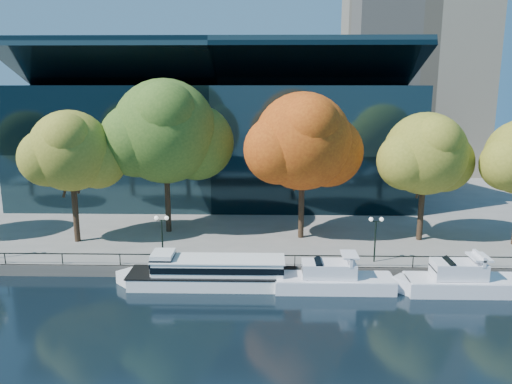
{
  "coord_description": "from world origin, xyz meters",
  "views": [
    {
      "loc": [
        2.61,
        -37.0,
        16.34
      ],
      "look_at": [
        1.58,
        8.0,
        6.42
      ],
      "focal_mm": 35.0,
      "sensor_mm": 36.0,
      "label": 1
    }
  ],
  "objects_px": {
    "cruiser_near": "(329,279)",
    "tree_4": "(427,156)",
    "tree_2": "(167,134)",
    "cruiser_far": "(458,280)",
    "lamp_2": "(376,229)",
    "tree_1": "(72,153)",
    "tour_boat": "(208,272)",
    "lamp_1": "(162,228)",
    "tree_3": "(305,143)"
  },
  "relations": [
    {
      "from": "lamp_2",
      "to": "tree_2",
      "type": "bearing_deg",
      "value": 156.16
    },
    {
      "from": "tree_1",
      "to": "tree_2",
      "type": "height_order",
      "value": "tree_2"
    },
    {
      "from": "cruiser_near",
      "to": "tree_4",
      "type": "distance_m",
      "value": 16.83
    },
    {
      "from": "tree_1",
      "to": "lamp_1",
      "type": "xyz_separation_m",
      "value": [
        9.38,
        -5.09,
        -5.83
      ]
    },
    {
      "from": "tree_3",
      "to": "cruiser_far",
      "type": "bearing_deg",
      "value": -43.69
    },
    {
      "from": "cruiser_far",
      "to": "lamp_1",
      "type": "height_order",
      "value": "lamp_1"
    },
    {
      "from": "cruiser_far",
      "to": "lamp_2",
      "type": "bearing_deg",
      "value": 144.18
    },
    {
      "from": "tour_boat",
      "to": "tree_1",
      "type": "relative_size",
      "value": 1.17
    },
    {
      "from": "tree_3",
      "to": "lamp_2",
      "type": "relative_size",
      "value": 3.6
    },
    {
      "from": "cruiser_near",
      "to": "tree_3",
      "type": "relative_size",
      "value": 0.72
    },
    {
      "from": "tour_boat",
      "to": "cruiser_near",
      "type": "bearing_deg",
      "value": -3.69
    },
    {
      "from": "tree_4",
      "to": "tree_2",
      "type": "bearing_deg",
      "value": 174.97
    },
    {
      "from": "cruiser_near",
      "to": "lamp_2",
      "type": "xyz_separation_m",
      "value": [
        4.38,
        3.82,
        3.03
      ]
    },
    {
      "from": "tree_2",
      "to": "lamp_2",
      "type": "distance_m",
      "value": 22.54
    },
    {
      "from": "tree_2",
      "to": "lamp_1",
      "type": "height_order",
      "value": "tree_2"
    },
    {
      "from": "lamp_1",
      "to": "cruiser_far",
      "type": "bearing_deg",
      "value": -9.69
    },
    {
      "from": "cruiser_far",
      "to": "tree_4",
      "type": "xyz_separation_m",
      "value": [
        0.22,
        10.53,
        8.42
      ]
    },
    {
      "from": "tree_4",
      "to": "lamp_2",
      "type": "bearing_deg",
      "value": -133.08
    },
    {
      "from": "tree_3",
      "to": "tree_1",
      "type": "bearing_deg",
      "value": -175.47
    },
    {
      "from": "tree_3",
      "to": "tree_2",
      "type": "bearing_deg",
      "value": 172.65
    },
    {
      "from": "tree_1",
      "to": "lamp_2",
      "type": "bearing_deg",
      "value": -10.34
    },
    {
      "from": "tree_2",
      "to": "tree_4",
      "type": "distance_m",
      "value": 25.63
    },
    {
      "from": "tree_2",
      "to": "lamp_1",
      "type": "distance_m",
      "value": 11.34
    },
    {
      "from": "tree_1",
      "to": "tree_4",
      "type": "bearing_deg",
      "value": 2.17
    },
    {
      "from": "tree_2",
      "to": "tree_4",
      "type": "xyz_separation_m",
      "value": [
        25.47,
        -2.24,
        -1.83
      ]
    },
    {
      "from": "tree_3",
      "to": "lamp_2",
      "type": "bearing_deg",
      "value": -49.92
    },
    {
      "from": "tree_2",
      "to": "tree_3",
      "type": "xyz_separation_m",
      "value": [
        13.74,
        -1.77,
        -0.75
      ]
    },
    {
      "from": "tour_boat",
      "to": "tree_4",
      "type": "bearing_deg",
      "value": 25.43
    },
    {
      "from": "cruiser_far",
      "to": "tree_1",
      "type": "xyz_separation_m",
      "value": [
        -33.68,
        9.24,
        8.77
      ]
    },
    {
      "from": "cruiser_far",
      "to": "tree_4",
      "type": "relative_size",
      "value": 0.8
    },
    {
      "from": "lamp_2",
      "to": "cruiser_near",
      "type": "bearing_deg",
      "value": -138.89
    },
    {
      "from": "tree_3",
      "to": "cruiser_near",
      "type": "bearing_deg",
      "value": -82.6
    },
    {
      "from": "lamp_2",
      "to": "cruiser_far",
      "type": "bearing_deg",
      "value": -35.82
    },
    {
      "from": "cruiser_near",
      "to": "lamp_2",
      "type": "relative_size",
      "value": 2.61
    },
    {
      "from": "cruiser_near",
      "to": "lamp_2",
      "type": "bearing_deg",
      "value": 41.11
    },
    {
      "from": "cruiser_near",
      "to": "tree_4",
      "type": "relative_size",
      "value": 0.83
    },
    {
      "from": "cruiser_near",
      "to": "tree_3",
      "type": "xyz_separation_m",
      "value": [
        -1.39,
        10.67,
        9.59
      ]
    },
    {
      "from": "tour_boat",
      "to": "tree_4",
      "type": "relative_size",
      "value": 1.19
    },
    {
      "from": "tree_1",
      "to": "tree_3",
      "type": "height_order",
      "value": "tree_3"
    },
    {
      "from": "cruiser_far",
      "to": "tree_2",
      "type": "bearing_deg",
      "value": 153.18
    },
    {
      "from": "tree_2",
      "to": "lamp_2",
      "type": "bearing_deg",
      "value": -23.84
    },
    {
      "from": "tour_boat",
      "to": "lamp_2",
      "type": "relative_size",
      "value": 3.71
    },
    {
      "from": "tree_1",
      "to": "tour_boat",
      "type": "bearing_deg",
      "value": -31.02
    },
    {
      "from": "tree_1",
      "to": "lamp_2",
      "type": "height_order",
      "value": "tree_1"
    },
    {
      "from": "tree_4",
      "to": "tree_1",
      "type": "bearing_deg",
      "value": -177.83
    },
    {
      "from": "cruiser_near",
      "to": "tree_2",
      "type": "height_order",
      "value": "tree_2"
    },
    {
      "from": "tree_3",
      "to": "lamp_1",
      "type": "relative_size",
      "value": 3.6
    },
    {
      "from": "tour_boat",
      "to": "cruiser_far",
      "type": "xyz_separation_m",
      "value": [
        19.9,
        -0.96,
        -0.17
      ]
    },
    {
      "from": "cruiser_near",
      "to": "tour_boat",
      "type": "bearing_deg",
      "value": 176.31
    },
    {
      "from": "tour_boat",
      "to": "lamp_2",
      "type": "xyz_separation_m",
      "value": [
        14.15,
        3.19,
        2.77
      ]
    }
  ]
}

